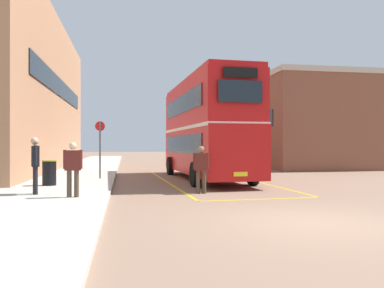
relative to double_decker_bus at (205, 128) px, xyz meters
The scene contains 12 objects.
ground_plane 4.59m from the double_decker_bus, 87.44° to the left, with size 135.60×135.60×0.00m, color #846651.
sidewalk_left 9.21m from the double_decker_bus, 135.43° to the left, with size 4.00×57.60×0.14m, color #B2ADA3.
brick_building_left 13.52m from the double_decker_bus, 144.84° to the left, with size 5.99×22.59×9.62m.
depot_building_right 14.50m from the double_decker_bus, 46.33° to the left, with size 8.78×13.19×6.61m.
double_decker_bus is the anchor object (origin of this frame).
single_deck_bus 19.68m from the double_decker_bus, 78.10° to the left, with size 3.35×9.95×3.02m.
pedestrian_boarding 5.70m from the double_decker_bus, 103.37° to the right, with size 0.55×0.27×1.64m.
pedestrian_waiting_near 8.81m from the double_decker_bus, 139.48° to the right, with size 0.34×0.58×1.78m.
pedestrian_waiting_far 8.62m from the double_decker_bus, 129.17° to the right, with size 0.55×0.25×1.63m.
litter_bin 7.58m from the double_decker_bus, 155.74° to the right, with size 0.54×0.54×0.95m.
bus_stop_sign 5.05m from the double_decker_bus, behind, with size 0.44×0.08×2.61m.
bay_marking_yellow 3.14m from the double_decker_bus, 88.79° to the right, with size 4.64×12.31×0.01m.
Camera 1 is at (-4.03, -7.87, 1.69)m, focal length 36.26 mm.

